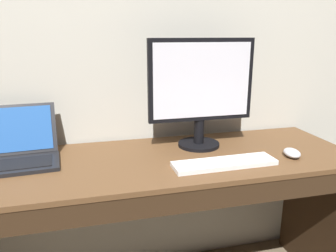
{
  "coord_description": "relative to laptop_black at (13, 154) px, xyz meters",
  "views": [
    {
      "loc": [
        -0.21,
        -1.3,
        1.26
      ],
      "look_at": [
        0.12,
        0.0,
        0.88
      ],
      "focal_mm": 35.7,
      "sensor_mm": 36.0,
      "label": 1
    }
  ],
  "objects": [
    {
      "name": "desk",
      "position": [
        0.51,
        -0.11,
        -0.26
      ],
      "size": [
        1.88,
        0.58,
        0.74
      ],
      "color": "brown",
      "rests_on": "ground"
    },
    {
      "name": "laptop_black",
      "position": [
        0.0,
        0.0,
        0.0
      ],
      "size": [
        0.37,
        0.32,
        0.22
      ],
      "color": "black",
      "rests_on": "desk"
    },
    {
      "name": "external_monitor",
      "position": [
        0.81,
        0.01,
        0.23
      ],
      "size": [
        0.48,
        0.19,
        0.5
      ],
      "color": "black",
      "rests_on": "desk"
    },
    {
      "name": "wired_keyboard",
      "position": [
        0.83,
        -0.23,
        -0.03
      ],
      "size": [
        0.43,
        0.12,
        0.02
      ],
      "color": "white",
      "rests_on": "desk"
    },
    {
      "name": "computer_mouse",
      "position": [
        1.15,
        -0.21,
        -0.02
      ],
      "size": [
        0.09,
        0.12,
        0.03
      ],
      "primitive_type": "ellipsoid",
      "rotation": [
        0.0,
        0.0,
        -0.24
      ],
      "color": "#B7B7BC",
      "rests_on": "desk"
    }
  ]
}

